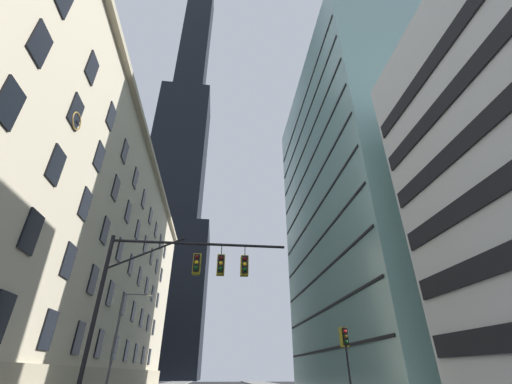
% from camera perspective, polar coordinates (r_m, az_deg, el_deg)
% --- Properties ---
extents(station_building, '(18.18, 60.06, 27.52)m').
position_cam_1_polar(station_building, '(43.97, -31.93, -9.22)').
color(station_building, '#BCAF93').
rests_on(station_building, ground).
extents(dark_skyscraper, '(29.98, 29.98, 226.48)m').
position_cam_1_polar(dark_skyscraper, '(131.73, -14.12, 0.80)').
color(dark_skyscraper, black).
rests_on(dark_skyscraper, ground).
extents(glass_office_midrise, '(19.05, 32.50, 46.43)m').
position_cam_1_polar(glass_office_midrise, '(48.76, 20.40, -1.37)').
color(glass_office_midrise, gray).
rests_on(glass_office_midrise, ground).
extents(traffic_signal_mast, '(9.16, 0.63, 7.87)m').
position_cam_1_polar(traffic_signal_mast, '(17.03, -12.46, -14.54)').
color(traffic_signal_mast, black).
rests_on(traffic_signal_mast, sidewalk_left).
extents(traffic_light_near_right, '(0.40, 0.63, 3.97)m').
position_cam_1_polar(traffic_light_near_right, '(21.27, 15.48, -24.19)').
color(traffic_light_near_right, black).
rests_on(traffic_light_near_right, sidewalk_right).
extents(street_lamppost, '(2.50, 0.32, 7.62)m').
position_cam_1_polar(street_lamppost, '(30.30, -22.72, -21.82)').
color(street_lamppost, '#47474C').
rests_on(street_lamppost, sidewalk_left).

